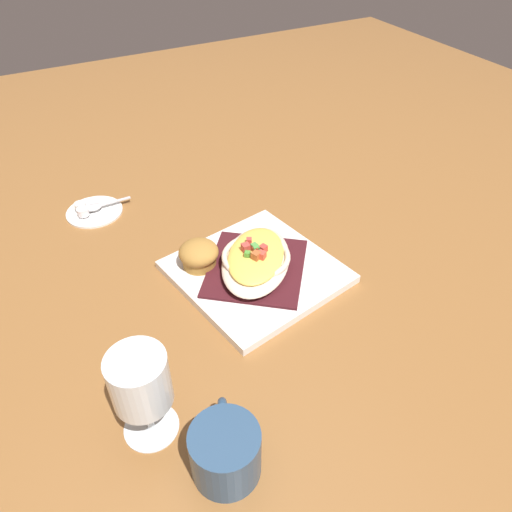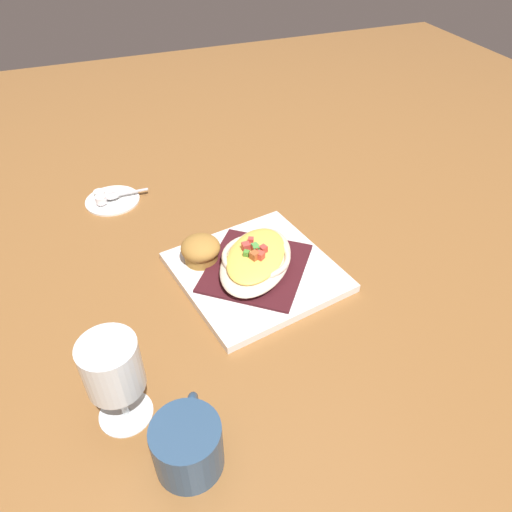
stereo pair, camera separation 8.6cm
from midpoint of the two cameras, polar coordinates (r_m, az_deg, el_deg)
name	(u,v)px [view 1 (the left image)]	position (r m, az deg, el deg)	size (l,w,h in m)	color
ground_plane	(256,275)	(0.89, -2.77, -2.35)	(2.60, 2.60, 0.00)	#8F5D30
square_plate	(256,272)	(0.88, -2.78, -1.99)	(0.26, 0.26, 0.02)	white
folded_napkin	(256,268)	(0.87, -2.80, -1.49)	(0.18, 0.17, 0.01)	#41151B
gratin_dish	(256,258)	(0.86, -2.85, -0.40)	(0.21, 0.23, 0.05)	beige
muffin	(199,254)	(0.88, -9.53, 0.06)	(0.07, 0.07, 0.05)	#AA7731
coffee_mug	(226,453)	(0.64, -7.74, -22.21)	(0.09, 0.11, 0.08)	navy
stemmed_glass	(141,385)	(0.64, -17.32, -14.47)	(0.08, 0.08, 0.14)	white
creamer_saucer	(94,211)	(1.11, -20.62, 4.91)	(0.12, 0.12, 0.01)	white
spoon	(96,207)	(1.10, -20.46, 5.39)	(0.10, 0.03, 0.01)	silver
creamer_cup_0	(80,206)	(1.11, -22.07, 5.36)	(0.02, 0.02, 0.02)	white
creamer_cup_1	(83,212)	(1.09, -21.84, 4.77)	(0.02, 0.02, 0.02)	white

